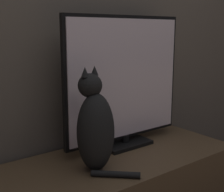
{
  "coord_description": "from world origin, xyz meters",
  "views": [
    {
      "loc": [
        -0.89,
        -0.28,
        1.11
      ],
      "look_at": [
        0.03,
        0.93,
        0.79
      ],
      "focal_mm": 50.0,
      "sensor_mm": 36.0,
      "label": 1
    }
  ],
  "objects": [
    {
      "name": "tv",
      "position": [
        0.18,
        1.02,
        0.83
      ],
      "size": [
        0.76,
        0.17,
        0.72
      ],
      "color": "black",
      "rests_on": "tv_stand"
    },
    {
      "name": "cat",
      "position": [
        -0.13,
        0.86,
        0.67
      ],
      "size": [
        0.22,
        0.3,
        0.49
      ],
      "rotation": [
        0.0,
        0.0,
        0.22
      ],
      "color": "black",
      "rests_on": "tv_stand"
    }
  ]
}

